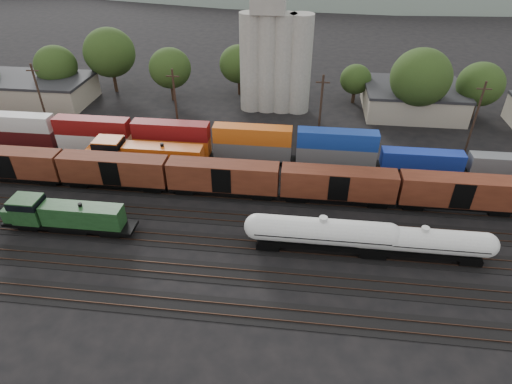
# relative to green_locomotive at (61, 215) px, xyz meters

# --- Properties ---
(ground) EXTENTS (600.00, 600.00, 0.00)m
(ground) POSITION_rel_green_locomotive_xyz_m (19.16, 5.00, -2.48)
(ground) COLOR black
(tracks) EXTENTS (180.00, 33.20, 0.20)m
(tracks) POSITION_rel_green_locomotive_xyz_m (19.16, 5.00, -2.44)
(tracks) COLOR black
(tracks) RESTS_ON ground
(green_locomotive) EXTENTS (16.40, 2.89, 4.34)m
(green_locomotive) POSITION_rel_green_locomotive_xyz_m (0.00, 0.00, 0.00)
(green_locomotive) COLOR black
(green_locomotive) RESTS_ON ground
(tank_car_a) EXTENTS (17.86, 3.20, 4.68)m
(tank_car_a) POSITION_rel_green_locomotive_xyz_m (31.43, 0.00, 0.29)
(tank_car_a) COLOR silver
(tank_car_a) RESTS_ON ground
(tank_car_b) EXTENTS (16.35, 2.93, 4.29)m
(tank_car_b) POSITION_rel_green_locomotive_xyz_m (42.53, 0.00, 0.07)
(tank_car_b) COLOR silver
(tank_car_b) RESTS_ON ground
(orange_locomotive) EXTENTS (19.51, 3.25, 4.88)m
(orange_locomotive) POSITION_rel_green_locomotive_xyz_m (4.99, 15.00, 0.28)
(orange_locomotive) COLOR black
(orange_locomotive) RESTS_ON ground
(boxcar_string) EXTENTS (169.00, 2.90, 4.20)m
(boxcar_string) POSITION_rel_green_locomotive_xyz_m (33.61, 10.00, 0.64)
(boxcar_string) COLOR black
(boxcar_string) RESTS_ON ground
(container_wall) EXTENTS (178.40, 2.60, 5.80)m
(container_wall) POSITION_rel_green_locomotive_xyz_m (27.09, 20.00, 0.44)
(container_wall) COLOR black
(container_wall) RESTS_ON ground
(grain_silo) EXTENTS (13.40, 5.00, 29.00)m
(grain_silo) POSITION_rel_green_locomotive_xyz_m (22.45, 41.00, 8.77)
(grain_silo) COLOR #99968C
(grain_silo) RESTS_ON ground
(industrial_sheds) EXTENTS (119.38, 17.26, 5.10)m
(industrial_sheds) POSITION_rel_green_locomotive_xyz_m (25.79, 40.25, 0.08)
(industrial_sheds) COLOR #9E937F
(industrial_sheds) RESTS_ON ground
(tree_band) EXTENTS (161.54, 21.04, 13.93)m
(tree_band) POSITION_rel_green_locomotive_xyz_m (22.19, 43.64, 4.76)
(tree_band) COLOR black
(tree_band) RESTS_ON ground
(utility_poles) EXTENTS (122.20, 0.36, 12.00)m
(utility_poles) POSITION_rel_green_locomotive_xyz_m (19.16, 27.00, 3.73)
(utility_poles) COLOR black
(utility_poles) RESTS_ON ground
(distant_hills) EXTENTS (860.00, 286.00, 130.00)m
(distant_hills) POSITION_rel_green_locomotive_xyz_m (43.08, 265.00, -23.05)
(distant_hills) COLOR #59665B
(distant_hills) RESTS_ON ground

